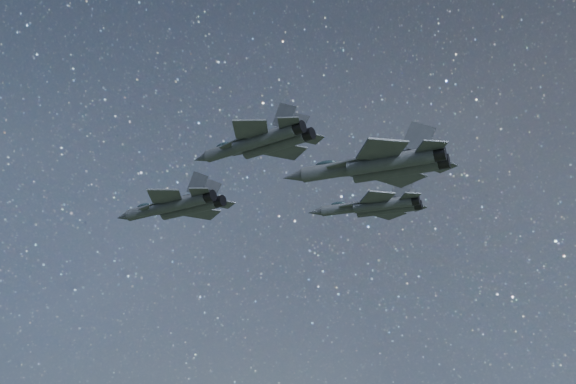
% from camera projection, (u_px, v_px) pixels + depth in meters
% --- Properties ---
extents(jet_lead, '(18.85, 13.29, 4.77)m').
position_uv_depth(jet_lead, '(176.00, 206.00, 90.65)').
color(jet_lead, '#2B3036').
extents(jet_left, '(16.80, 11.72, 4.23)m').
position_uv_depth(jet_left, '(375.00, 206.00, 92.27)').
color(jet_left, '#2B3036').
extents(jet_right, '(15.84, 11.07, 3.99)m').
position_uv_depth(jet_right, '(260.00, 142.00, 70.50)').
color(jet_right, '#2B3036').
extents(jet_slot, '(19.36, 13.61, 4.89)m').
position_uv_depth(jet_slot, '(379.00, 165.00, 72.15)').
color(jet_slot, '#2B3036').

